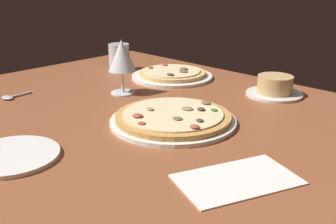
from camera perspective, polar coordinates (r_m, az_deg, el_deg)
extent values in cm
cube|color=brown|center=(99.02, -0.71, -2.84)|extent=(150.00, 110.00, 4.00)
cylinder|color=white|center=(99.15, 0.71, -1.25)|extent=(30.59, 30.59, 1.00)
cylinder|color=#C68C47|center=(98.77, 0.71, -0.66)|extent=(28.06, 28.06, 1.20)
cylinder|color=beige|center=(98.49, 0.71, -0.22)|extent=(24.24, 24.24, 0.40)
ellipsoid|color=#4C3828|center=(100.30, 4.62, 0.41)|extent=(1.98, 1.87, 0.68)
ellipsoid|color=#AD4733|center=(95.87, -4.28, -0.50)|extent=(2.55, 2.34, 0.67)
ellipsoid|color=#937556|center=(100.46, -2.40, 0.46)|extent=(2.05, 1.48, 0.57)
ellipsoid|color=brown|center=(94.21, 1.30, -0.89)|extent=(2.45, 2.21, 0.42)
ellipsoid|color=#4C3828|center=(93.09, 4.43, -1.17)|extent=(1.80, 1.64, 0.55)
ellipsoid|color=#AD4733|center=(89.16, 3.73, -2.05)|extent=(2.23, 2.05, 0.72)
ellipsoid|color=#387033|center=(100.40, 6.41, 0.30)|extent=(1.82, 1.58, 0.43)
ellipsoid|color=#937556|center=(100.83, 2.70, 0.49)|extent=(3.04, 2.68, 0.45)
ellipsoid|color=#AD4733|center=(91.52, -3.71, -1.57)|extent=(1.84, 1.75, 0.40)
ellipsoid|color=brown|center=(105.31, 5.30, 1.31)|extent=(2.73, 2.22, 0.60)
cylinder|color=white|center=(140.00, 0.58, 4.98)|extent=(27.45, 27.45, 1.00)
cylinder|color=tan|center=(139.73, 0.58, 5.42)|extent=(22.61, 22.61, 1.20)
cylinder|color=beige|center=(139.53, 0.58, 5.74)|extent=(19.02, 19.02, 0.40)
ellipsoid|color=#AD4733|center=(146.81, -0.51, 6.63)|extent=(2.66, 2.00, 0.60)
ellipsoid|color=brown|center=(142.62, -2.46, 6.24)|extent=(1.72, 1.68, 0.64)
ellipsoid|color=brown|center=(137.37, 2.15, 5.70)|extent=(3.17, 2.86, 0.52)
ellipsoid|color=#4C3828|center=(132.63, 0.33, 5.25)|extent=(2.62, 1.96, 0.71)
ellipsoid|color=brown|center=(140.48, 2.17, 6.05)|extent=(2.93, 2.72, 0.72)
cylinder|color=silver|center=(124.60, 14.56, 2.44)|extent=(16.47, 16.47, 0.80)
cylinder|color=tan|center=(123.80, 14.68, 3.75)|extent=(10.23, 10.23, 5.09)
cylinder|color=silver|center=(123.33, -6.26, 2.70)|extent=(7.41, 7.41, 0.40)
cylinder|color=silver|center=(122.37, -6.32, 4.26)|extent=(0.80, 0.80, 6.59)
cone|color=silver|center=(120.55, -6.46, 7.87)|extent=(8.14, 8.14, 9.14)
cone|color=maroon|center=(121.16, -6.41, 6.53)|extent=(2.69, 2.69, 3.35)
cylinder|color=silver|center=(150.82, -6.83, 7.59)|extent=(7.44, 7.44, 9.62)
cylinder|color=silver|center=(151.29, -6.79, 6.76)|extent=(6.85, 6.85, 5.17)
cylinder|color=white|center=(87.09, -20.97, -5.72)|extent=(18.88, 18.88, 0.90)
cube|color=white|center=(74.48, 9.61, -9.27)|extent=(19.68, 24.40, 0.30)
ellipsoid|color=silver|center=(125.60, -21.46, 1.88)|extent=(4.23, 3.15, 1.00)
cylinder|color=silver|center=(127.48, -19.94, 2.25)|extent=(1.39, 7.85, 0.70)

